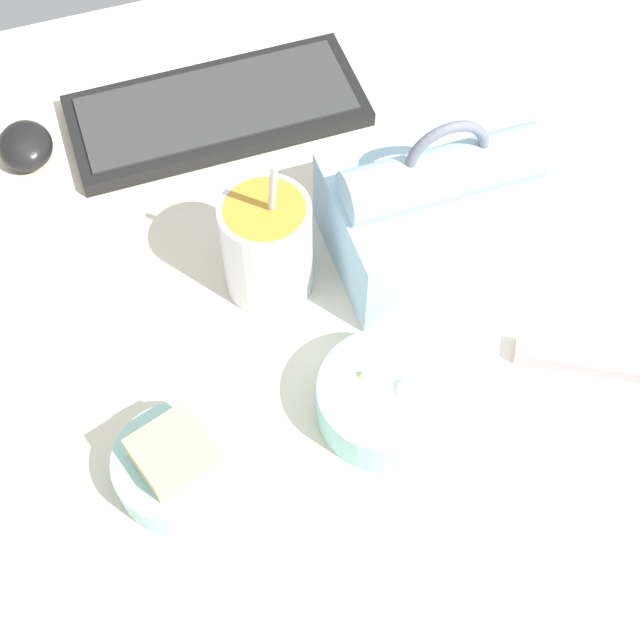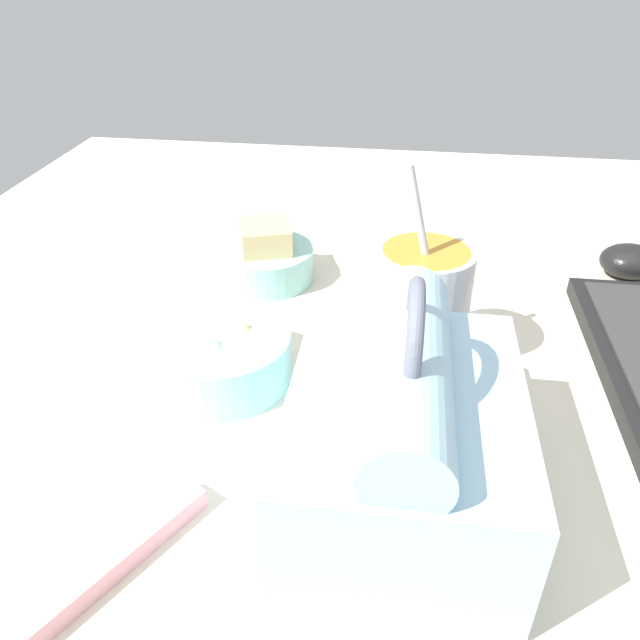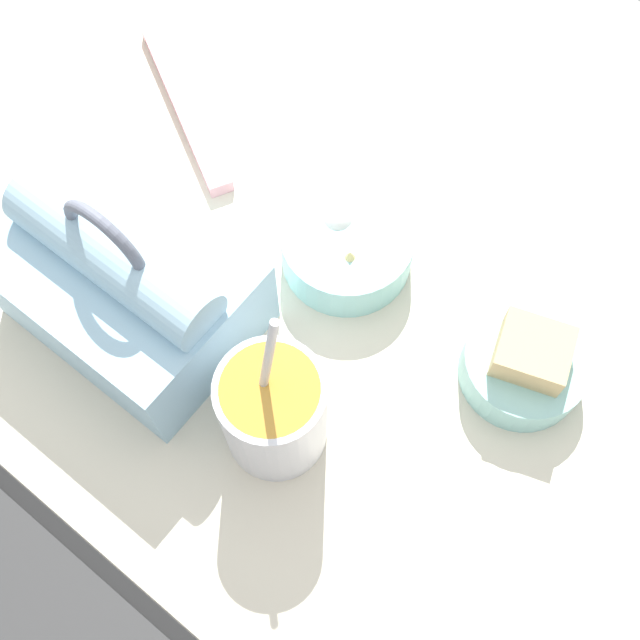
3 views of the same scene
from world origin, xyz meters
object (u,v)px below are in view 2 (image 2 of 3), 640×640
soup_cup (421,305)px  bento_bowl_sandwich (266,259)px  chopstick_case (56,605)px  lunch_bag (404,434)px  computer_mouse (631,261)px  bento_bowl_snacks (224,356)px

soup_cup → bento_bowl_sandwich: 22.41cm
soup_cup → chopstick_case: 36.48cm
lunch_bag → chopstick_case: lunch_bag is taller
lunch_bag → bento_bowl_sandwich: size_ratio=1.89×
soup_cup → computer_mouse: 31.99cm
soup_cup → bento_bowl_sandwich: bearing=-128.1°
lunch_bag → computer_mouse: (-37.30, 25.54, -3.97)cm
bento_bowl_sandwich → bento_bowl_snacks: (19.15, 0.26, -0.07)cm
bento_bowl_snacks → chopstick_case: bento_bowl_snacks is taller
bento_bowl_snacks → chopstick_case: bearing=-9.2°
computer_mouse → bento_bowl_sandwich: bearing=-81.1°
soup_cup → computer_mouse: (-20.21, 24.46, -4.07)cm
computer_mouse → chopstick_case: computer_mouse is taller
soup_cup → computer_mouse: soup_cup is taller
lunch_bag → computer_mouse: bearing=145.6°
bento_bowl_snacks → computer_mouse: (-25.71, 41.63, -0.57)cm
computer_mouse → soup_cup: bearing=-50.4°
soup_cup → chopstick_case: soup_cup is taller
lunch_bag → chopstick_case: size_ratio=0.99×
bento_bowl_sandwich → chopstick_case: size_ratio=0.52×
lunch_bag → computer_mouse: size_ratio=2.97×
bento_bowl_sandwich → chopstick_case: 43.17cm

